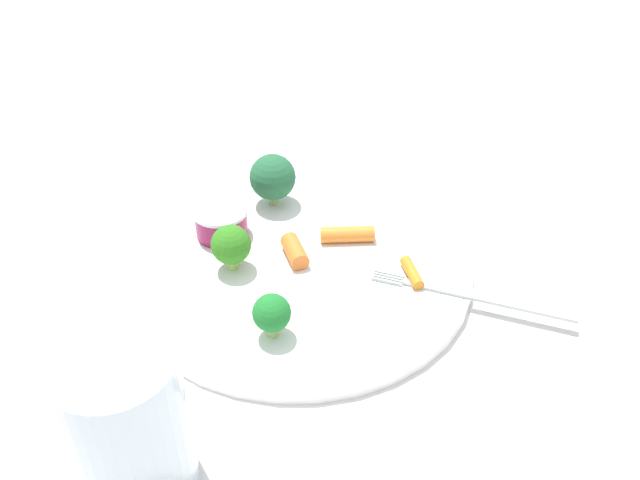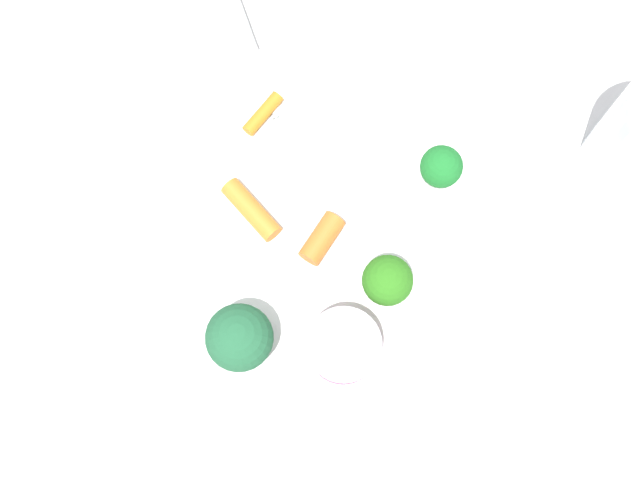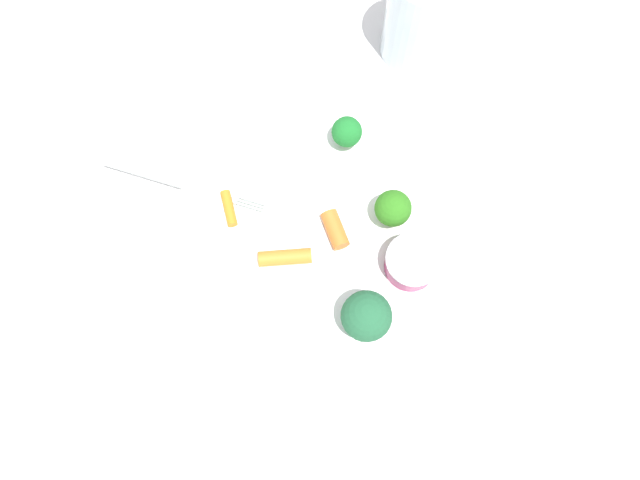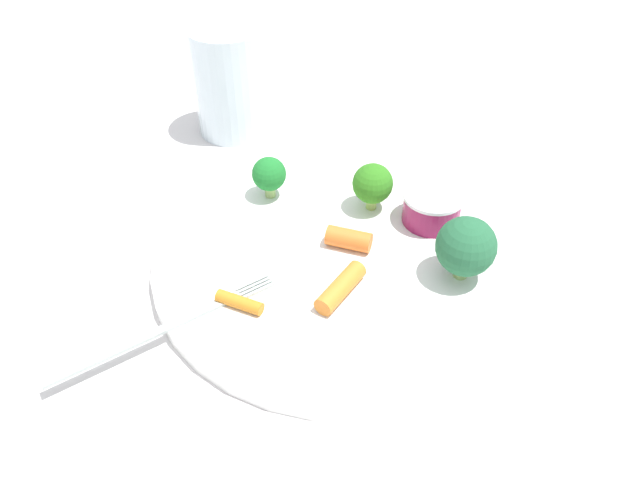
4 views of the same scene
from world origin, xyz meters
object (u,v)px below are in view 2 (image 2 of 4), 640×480
broccoli_floret_1 (239,338)px  plate (321,237)px  carrot_stick_2 (251,210)px  sauce_cup (347,346)px  fork (255,53)px  broccoli_floret_2 (441,167)px  carrot_stick_0 (322,239)px  broccoli_floret_0 (387,281)px  carrot_stick_1 (263,114)px

broccoli_floret_1 → plate: bearing=135.1°
carrot_stick_2 → plate: bearing=60.9°
sauce_cup → fork: size_ratio=0.30×
broccoli_floret_2 → fork: (-0.13, -0.12, -0.02)m
sauce_cup → carrot_stick_0: (-0.08, -0.00, -0.01)m
broccoli_floret_0 → broccoli_floret_2: (-0.08, 0.06, -0.00)m
broccoli_floret_0 → broccoli_floret_1: (0.02, -0.11, 0.00)m
plate → carrot_stick_1: carrot_stick_1 is taller
carrot_stick_0 → broccoli_floret_0: bearing=41.8°
carrot_stick_0 → sauce_cup: bearing=1.6°
plate → carrot_stick_2: size_ratio=6.17×
broccoli_floret_0 → carrot_stick_0: broccoli_floret_0 is taller
broccoli_floret_2 → fork: size_ratio=0.23×
broccoli_floret_0 → broccoli_floret_2: size_ratio=1.12×
carrot_stick_2 → broccoli_floret_2: bearing=90.7°
sauce_cup → carrot_stick_2: size_ratio=1.02×
plate → carrot_stick_1: bearing=-165.6°
broccoli_floret_2 → carrot_stick_1: broccoli_floret_2 is taller
broccoli_floret_0 → carrot_stick_2: broccoli_floret_0 is taller
carrot_stick_1 → fork: carrot_stick_1 is taller
broccoli_floret_0 → broccoli_floret_1: 0.11m
plate → broccoli_floret_1: (0.07, -0.07, 0.04)m
sauce_cup → broccoli_floret_2: broccoli_floret_2 is taller
carrot_stick_1 → fork: (-0.05, 0.00, -0.00)m
sauce_cup → broccoli_floret_1: broccoli_floret_1 is taller
broccoli_floret_2 → carrot_stick_2: bearing=-89.3°
broccoli_floret_0 → broccoli_floret_2: broccoli_floret_0 is taller
sauce_cup → broccoli_floret_0: 0.05m
sauce_cup → carrot_stick_1: (-0.19, -0.03, -0.01)m
broccoli_floret_0 → fork: bearing=-163.0°
plate → broccoli_floret_2: 0.10m
carrot_stick_2 → broccoli_floret_1: bearing=-13.2°
plate → broccoli_floret_1: size_ratio=5.77×
broccoli_floret_0 → sauce_cup: bearing=-43.4°
broccoli_floret_2 → carrot_stick_1: bearing=-121.2°
carrot_stick_2 → broccoli_floret_0: bearing=48.9°
carrot_stick_1 → fork: size_ratio=0.21×
broccoli_floret_1 → sauce_cup: bearing=76.7°
sauce_cup → broccoli_floret_1: (-0.02, -0.07, 0.02)m
carrot_stick_0 → carrot_stick_2: size_ratio=0.73×
plate → broccoli_floret_0: broccoli_floret_0 is taller
carrot_stick_2 → fork: 0.13m
plate → sauce_cup: 0.09m
plate → carrot_stick_0: carrot_stick_0 is taller
fork → broccoli_floret_1: bearing=-11.6°
broccoli_floret_1 → carrot_stick_2: broccoli_floret_1 is taller
broccoli_floret_0 → carrot_stick_0: 0.06m
broccoli_floret_1 → carrot_stick_2: (-0.10, 0.02, -0.02)m
broccoli_floret_1 → carrot_stick_2: bearing=166.8°
carrot_stick_2 → carrot_stick_0: bearing=56.3°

